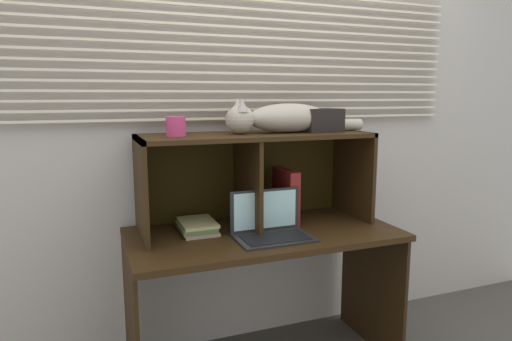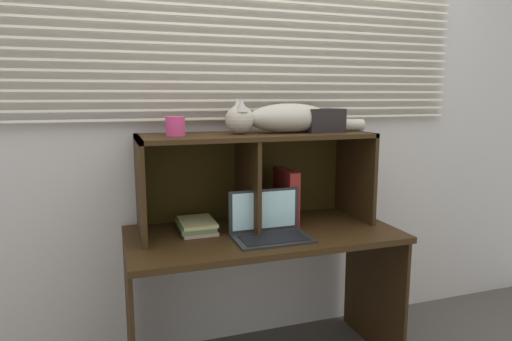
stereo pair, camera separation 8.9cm
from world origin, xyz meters
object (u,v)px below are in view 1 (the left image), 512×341
binder_upright (286,196)px  cat (282,118)px  book_stack (197,227)px  laptop (270,228)px  storage_box (320,120)px  small_basket (176,126)px

binder_upright → cat: bearing=-180.0°
binder_upright → book_stack: binder_upright is taller
laptop → storage_box: storage_box is taller
laptop → small_basket: bearing=153.2°
storage_box → book_stack: bearing=179.8°
laptop → storage_box: (0.36, 0.20, 0.49)m
laptop → book_stack: bearing=146.6°
laptop → binder_upright: bearing=49.5°
cat → laptop: 0.56m
small_basket → laptop: bearing=-26.8°
small_basket → storage_box: bearing=0.0°
cat → binder_upright: cat is taller
cat → book_stack: cat is taller
book_stack → small_basket: size_ratio=2.65×
book_stack → storage_box: 0.84m
binder_upright → laptop: bearing=-130.5°
cat → storage_box: size_ratio=3.93×
laptop → book_stack: size_ratio=1.48×
small_basket → cat: bearing=-0.0°
binder_upright → small_basket: small_basket is taller
laptop → binder_upright: (0.17, 0.20, 0.10)m
laptop → storage_box: 0.64m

